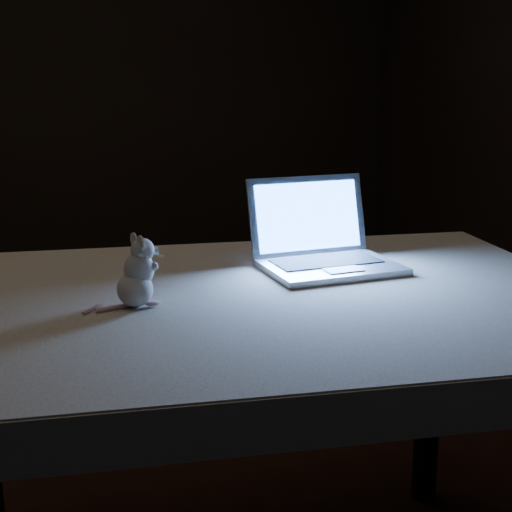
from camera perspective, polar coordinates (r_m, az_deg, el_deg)
name	(u,v)px	position (r m, az deg, el deg)	size (l,w,h in m)	color
floor	(99,511)	(2.44, -11.96, -18.65)	(5.00, 5.00, 0.00)	black
back_wall	(33,73)	(4.56, -16.81, 13.33)	(4.50, 0.04, 2.60)	black
table	(243,461)	(1.83, -0.97, -15.50)	(1.51, 0.97, 0.81)	black
tablecloth	(212,313)	(1.69, -3.38, -4.40)	(1.61, 1.07, 0.09)	beige
laptop	(332,227)	(1.85, 5.88, 2.23)	(0.33, 0.29, 0.22)	#AEAEB3
plush_mouse	(134,271)	(1.58, -9.35, -1.16)	(0.11, 0.11, 0.15)	silver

